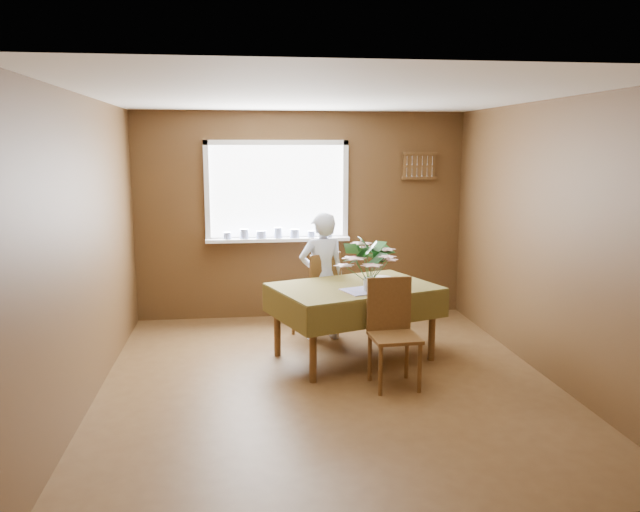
{
  "coord_description": "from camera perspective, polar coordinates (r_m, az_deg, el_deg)",
  "views": [
    {
      "loc": [
        -0.77,
        -5.28,
        2.09
      ],
      "look_at": [
        0.0,
        0.55,
        1.05
      ],
      "focal_mm": 35.0,
      "sensor_mm": 36.0,
      "label": 1
    }
  ],
  "objects": [
    {
      "name": "seated_woman",
      "position": [
        6.74,
        0.17,
        -1.9
      ],
      "size": [
        0.57,
        0.43,
        1.39
      ],
      "primitive_type": "imported",
      "rotation": [
        0.0,
        0.0,
        3.34
      ],
      "color": "white",
      "rests_on": "floor"
    },
    {
      "name": "ceiling",
      "position": [
        5.35,
        0.79,
        14.43
      ],
      "size": [
        4.5,
        4.5,
        0.0
      ],
      "primitive_type": "plane",
      "rotation": [
        3.14,
        0.0,
        0.0
      ],
      "color": "white",
      "rests_on": "wall_back"
    },
    {
      "name": "chair_near",
      "position": [
        5.56,
        6.6,
        -6.49
      ],
      "size": [
        0.43,
        0.43,
        0.94
      ],
      "rotation": [
        0.0,
        0.0,
        0.05
      ],
      "color": "brown",
      "rests_on": "floor"
    },
    {
      "name": "table_knife",
      "position": [
        5.99,
        5.79,
        -2.96
      ],
      "size": [
        0.03,
        0.23,
        0.0
      ],
      "primitive_type": "cube",
      "rotation": [
        0.0,
        0.0,
        0.06
      ],
      "color": "silver",
      "rests_on": "dining_table"
    },
    {
      "name": "wall_back",
      "position": [
        7.61,
        -1.67,
        3.69
      ],
      "size": [
        4.0,
        0.0,
        4.0
      ],
      "primitive_type": "plane",
      "rotation": [
        1.57,
        0.0,
        0.0
      ],
      "color": "brown",
      "rests_on": "floor"
    },
    {
      "name": "wall_right",
      "position": [
        6.02,
        19.97,
        1.4
      ],
      "size": [
        0.0,
        4.5,
        4.5
      ],
      "primitive_type": "plane",
      "rotation": [
        1.57,
        0.0,
        -1.57
      ],
      "color": "brown",
      "rests_on": "floor"
    },
    {
      "name": "floor",
      "position": [
        5.73,
        0.73,
        -11.37
      ],
      "size": [
        4.5,
        4.5,
        0.0
      ],
      "primitive_type": "plane",
      "color": "#52371C",
      "rests_on": "ground"
    },
    {
      "name": "flower_bouquet",
      "position": [
        5.85,
        4.52,
        -0.44
      ],
      "size": [
        0.52,
        0.52,
        0.44
      ],
      "rotation": [
        0.0,
        0.0,
        0.23
      ],
      "color": "white",
      "rests_on": "dining_table"
    },
    {
      "name": "dining_table",
      "position": [
        6.15,
        3.14,
        -3.52
      ],
      "size": [
        1.78,
        1.48,
        0.75
      ],
      "rotation": [
        0.0,
        0.0,
        0.34
      ],
      "color": "brown",
      "rests_on": "floor"
    },
    {
      "name": "spoon_rack",
      "position": [
        7.82,
        9.07,
        8.15
      ],
      "size": [
        0.44,
        0.05,
        0.33
      ],
      "color": "brown",
      "rests_on": "wall_back"
    },
    {
      "name": "wall_left",
      "position": [
        5.48,
        -20.39,
        0.59
      ],
      "size": [
        0.0,
        4.5,
        4.5
      ],
      "primitive_type": "plane",
      "rotation": [
        1.57,
        0.0,
        1.57
      ],
      "color": "brown",
      "rests_on": "floor"
    },
    {
      "name": "window_assembly",
      "position": [
        7.52,
        -3.9,
        4.32
      ],
      "size": [
        1.72,
        0.2,
        1.22
      ],
      "color": "white",
      "rests_on": "wall_back"
    },
    {
      "name": "wall_front",
      "position": [
        3.23,
        6.52,
        -5.09
      ],
      "size": [
        4.0,
        0.0,
        4.0
      ],
      "primitive_type": "plane",
      "rotation": [
        -1.57,
        0.0,
        0.0
      ],
      "color": "brown",
      "rests_on": "floor"
    },
    {
      "name": "chair_far",
      "position": [
        6.84,
        -0.05,
        -3.25
      ],
      "size": [
        0.56,
        0.56,
        0.95
      ],
      "rotation": [
        0.0,
        0.0,
        3.66
      ],
      "color": "brown",
      "rests_on": "floor"
    },
    {
      "name": "side_plate",
      "position": [
        6.46,
        5.57,
        -2.01
      ],
      "size": [
        0.25,
        0.25,
        0.01
      ],
      "primitive_type": "cylinder",
      "rotation": [
        0.0,
        0.0,
        -0.07
      ],
      "color": "white",
      "rests_on": "dining_table"
    }
  ]
}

